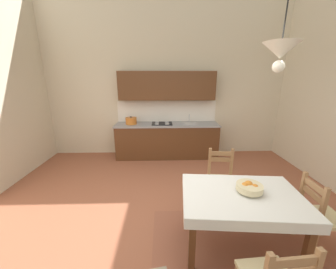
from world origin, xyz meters
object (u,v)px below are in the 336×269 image
Objects in this scene: dining_chair_window_side at (319,216)px; fruit_bowl at (249,187)px; kitchen_cabinetry at (167,125)px; dining_table at (241,204)px; dining_chair_kitchen_side at (221,180)px; pendant_lamp at (281,51)px.

fruit_bowl is at bearing 176.14° from dining_chair_window_side.
kitchen_cabinetry reaches higher than dining_chair_window_side.
dining_chair_kitchen_side reaches higher than dining_table.
pendant_lamp is at bearing -73.41° from kitchen_cabinetry.
dining_table is 4.77× the size of fruit_bowl.
kitchen_cabinetry is 3.55m from dining_chair_window_side.
pendant_lamp is (-0.83, -0.10, 1.82)m from dining_chair_window_side.
kitchen_cabinetry is 8.85× the size of fruit_bowl.
pendant_lamp is (0.05, -0.16, 1.45)m from fruit_bowl.
kitchen_cabinetry is 3.58m from pendant_lamp.
kitchen_cabinetry reaches higher than dining_table.
dining_table is at bearing -92.10° from dining_chair_kitchen_side.
pendant_lamp reaches higher than kitchen_cabinetry.
dining_chair_window_side reaches higher than fruit_bowl.
fruit_bowl is (-0.87, 0.06, 0.37)m from dining_chair_window_side.
dining_chair_kitchen_side is 1.00× the size of dining_chair_window_side.
dining_chair_kitchen_side is 1.30m from dining_chair_window_side.
pendant_lamp is (0.14, -0.11, 1.64)m from dining_table.
dining_table is 0.91m from dining_chair_kitchen_side.
fruit_bowl is at bearing 106.53° from pendant_lamp.
fruit_bowl is at bearing -85.88° from dining_chair_kitchen_side.
kitchen_cabinetry is 2.85× the size of dining_chair_kitchen_side.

